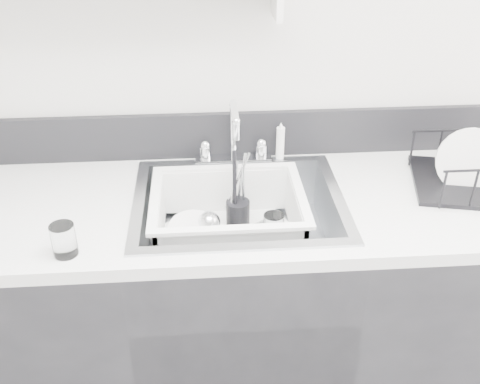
{
  "coord_description": "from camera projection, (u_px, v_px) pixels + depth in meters",
  "views": [
    {
      "loc": [
        -0.1,
        -0.25,
        1.83
      ],
      "look_at": [
        0.0,
        1.14,
        0.98
      ],
      "focal_mm": 42.0,
      "sensor_mm": 36.0,
      "label": 1
    }
  ],
  "objects": [
    {
      "name": "room_shell",
      "position": [
        290.0,
        2.0,
        0.63
      ],
      "size": [
        3.5,
        3.0,
        2.6
      ],
      "color": "silver",
      "rests_on": "ground"
    },
    {
      "name": "counter_run",
      "position": [
        239.0,
        312.0,
        1.95
      ],
      "size": [
        3.2,
        0.62,
        0.92
      ],
      "color": "black",
      "rests_on": "ground"
    },
    {
      "name": "backsplash",
      "position": [
        232.0,
        135.0,
        1.92
      ],
      "size": [
        3.2,
        0.02,
        0.16
      ],
      "primitive_type": "cube",
      "color": "black",
      "rests_on": "counter_run"
    },
    {
      "name": "sink",
      "position": [
        239.0,
        225.0,
        1.76
      ],
      "size": [
        0.64,
        0.52,
        0.2
      ],
      "primitive_type": null,
      "color": "silver",
      "rests_on": "counter_run"
    },
    {
      "name": "faucet",
      "position": [
        233.0,
        147.0,
        1.89
      ],
      "size": [
        0.26,
        0.18,
        0.23
      ],
      "color": "silver",
      "rests_on": "counter_run"
    },
    {
      "name": "side_sprayer",
      "position": [
        280.0,
        141.0,
        1.9
      ],
      "size": [
        0.03,
        0.03,
        0.14
      ],
      "primitive_type": "cylinder",
      "color": "white",
      "rests_on": "counter_run"
    },
    {
      "name": "wash_tub",
      "position": [
        228.0,
        218.0,
        1.76
      ],
      "size": [
        0.59,
        0.55,
        0.19
      ],
      "primitive_type": null,
      "rotation": [
        0.0,
        0.0,
        0.41
      ],
      "color": "white",
      "rests_on": "sink"
    },
    {
      "name": "plate_stack",
      "position": [
        200.0,
        240.0,
        1.75
      ],
      "size": [
        0.23,
        0.22,
        0.09
      ],
      "rotation": [
        0.0,
        0.0,
        0.41
      ],
      "color": "white",
      "rests_on": "wash_tub"
    },
    {
      "name": "utensil_cup",
      "position": [
        238.0,
        212.0,
        1.83
      ],
      "size": [
        0.08,
        0.08,
        0.26
      ],
      "rotation": [
        0.0,
        0.0,
        0.34
      ],
      "color": "black",
      "rests_on": "wash_tub"
    },
    {
      "name": "ladle",
      "position": [
        226.0,
        236.0,
        1.75
      ],
      "size": [
        0.27,
        0.26,
        0.08
      ],
      "primitive_type": null,
      "rotation": [
        0.0,
        0.0,
        -0.75
      ],
      "color": "silver",
      "rests_on": "wash_tub"
    },
    {
      "name": "tumbler_in_tub",
      "position": [
        273.0,
        228.0,
        1.77
      ],
      "size": [
        0.09,
        0.09,
        0.09
      ],
      "primitive_type": "cylinder",
      "rotation": [
        0.0,
        0.0,
        0.42
      ],
      "color": "white",
      "rests_on": "wash_tub"
    },
    {
      "name": "tumbler_counter",
      "position": [
        64.0,
        240.0,
        1.46
      ],
      "size": [
        0.08,
        0.08,
        0.09
      ],
      "primitive_type": "cylinder",
      "rotation": [
        0.0,
        0.0,
        0.25
      ],
      "color": "white",
      "rests_on": "counter_run"
    },
    {
      "name": "bowl_small",
      "position": [
        272.0,
        252.0,
        1.71
      ],
      "size": [
        0.11,
        0.11,
        0.03
      ],
      "primitive_type": "imported",
      "rotation": [
        0.0,
        0.0,
        0.05
      ],
      "color": "white",
      "rests_on": "wash_tub"
    }
  ]
}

